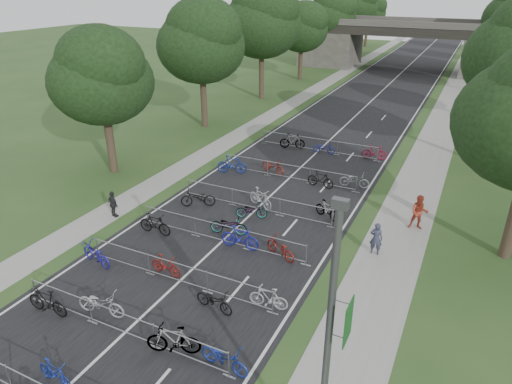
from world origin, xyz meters
TOP-DOWN VIEW (x-y plane):
  - road at (0.00, 50.00)m, footprint 11.00×140.00m
  - sidewalk_right at (8.00, 50.00)m, footprint 3.00×140.00m
  - sidewalk_left at (-7.50, 50.00)m, footprint 2.00×140.00m
  - lane_markings at (0.00, 50.00)m, footprint 0.12×140.00m
  - overpass_bridge at (0.00, 65.00)m, footprint 31.00×8.00m
  - lamppost at (8.33, 2.00)m, footprint 0.61×0.65m
  - tree_left_0 at (-11.39, 15.93)m, footprint 6.72×6.72m
  - tree_left_1 at (-11.39, 27.93)m, footprint 7.56×7.56m
  - tree_left_2 at (-11.39, 39.93)m, footprint 8.40×8.40m
  - tree_left_3 at (-11.39, 51.93)m, footprint 6.72×6.72m
  - tree_left_4 at (-11.39, 63.93)m, footprint 7.56×7.56m
  - tree_left_5 at (-11.39, 75.93)m, footprint 8.40×8.40m
  - tree_right_5 at (13.11, 75.93)m, footprint 6.16×6.16m
  - tree_left_6 at (-11.39, 87.93)m, footprint 6.72×6.72m
  - tree_right_6 at (13.11, 87.93)m, footprint 7.17×7.17m
  - barrier_row_1 at (0.00, 3.60)m, footprint 9.70×0.08m
  - barrier_row_2 at (0.00, 7.20)m, footprint 9.70×0.08m
  - barrier_row_3 at (0.00, 11.00)m, footprint 9.70×0.08m
  - barrier_row_4 at (0.00, 15.00)m, footprint 9.70×0.08m
  - barrier_row_5 at (0.00, 20.00)m, footprint 9.70×0.08m
  - barrier_row_6 at (0.00, 26.00)m, footprint 9.70×0.08m
  - bike_1 at (-0.38, 0.81)m, footprint 1.69×0.63m
  - bike_4 at (-3.48, 3.25)m, footprint 2.00×0.66m
  - bike_5 at (-1.51, 4.15)m, footprint 2.19×1.02m
  - bike_6 at (2.30, 3.70)m, footprint 2.06×1.22m
  - bike_7 at (4.30, 3.84)m, footprint 2.00×0.88m
  - bike_8 at (-4.30, 6.79)m, footprint 2.12×1.12m
  - bike_9 at (-0.83, 7.51)m, footprint 1.68×0.56m
  - bike_10 at (2.39, 6.36)m, footprint 1.85×0.84m
  - bike_11 at (4.30, 7.45)m, footprint 1.70×0.66m
  - bike_12 at (-3.54, 10.26)m, footprint 1.94×0.57m
  - bike_13 at (-0.07, 11.96)m, footprint 2.08×1.14m
  - bike_14 at (1.14, 10.95)m, footprint 2.07×0.70m
  - bike_15 at (3.25, 11.11)m, footprint 2.01×1.40m
  - bike_16 at (-3.25, 13.97)m, footprint 2.14×1.61m
  - bike_17 at (0.10, 15.49)m, footprint 2.01×1.33m
  - bike_18 at (0.21, 14.09)m, footprint 1.86×1.22m
  - bike_19 at (4.03, 15.90)m, footprint 1.77×1.18m
  - bike_20 at (-3.93, 19.35)m, footprint 2.16×1.16m
  - bike_21 at (-1.35, 20.56)m, footprint 2.17×1.40m
  - bike_22 at (2.34, 19.76)m, footprint 1.86×0.69m
  - bike_23 at (4.30, 20.70)m, footprint 1.96×0.89m
  - bike_25 at (-2.07, 25.86)m, footprint 2.07×1.08m
  - bike_26 at (0.54, 25.87)m, footprint 1.75×0.67m
  - bike_27 at (4.30, 26.31)m, footprint 1.92×0.80m
  - pedestrian_a at (7.28, 13.42)m, footprint 0.63×0.43m
  - pedestrian_b at (8.77, 16.91)m, footprint 1.06×0.90m
  - pedestrian_c at (-6.80, 10.79)m, footprint 0.99×0.65m

SIDE VIEW (x-z plane):
  - lane_markings at x=0.00m, z-range 0.00..0.00m
  - road at x=0.00m, z-range 0.00..0.01m
  - sidewalk_right at x=8.00m, z-range 0.00..0.01m
  - sidewalk_left at x=-7.50m, z-range 0.00..0.01m
  - bike_26 at x=0.54m, z-range 0.00..0.91m
  - bike_18 at x=0.21m, z-range 0.00..0.92m
  - bike_10 at x=2.39m, z-range 0.00..0.94m
  - bike_9 at x=-0.83m, z-range 0.00..0.99m
  - bike_1 at x=-0.38m, z-range 0.00..0.99m
  - bike_23 at x=4.30m, z-range 0.00..0.99m
  - bike_11 at x=4.30m, z-range 0.00..1.00m
  - bike_15 at x=3.25m, z-range 0.00..1.00m
  - bike_7 at x=4.30m, z-range 0.00..1.02m
  - bike_13 at x=-0.07m, z-range 0.00..1.04m
  - bike_19 at x=4.03m, z-range 0.00..1.04m
  - bike_8 at x=-4.30m, z-range 0.00..1.06m
  - bike_16 at x=-3.25m, z-range 0.00..1.08m
  - bike_21 at x=-1.35m, z-range 0.00..1.08m
  - barrier_row_1 at x=0.00m, z-range 0.00..1.10m
  - barrier_row_2 at x=0.00m, z-range 0.00..1.10m
  - barrier_row_3 at x=0.00m, z-range 0.00..1.10m
  - barrier_row_4 at x=0.00m, z-range 0.00..1.10m
  - barrier_row_5 at x=0.00m, z-range 0.00..1.10m
  - barrier_row_6 at x=0.00m, z-range 0.00..1.10m
  - bike_22 at x=2.34m, z-range 0.00..1.09m
  - bike_5 at x=-1.51m, z-range 0.00..1.11m
  - bike_27 at x=4.30m, z-range 0.00..1.12m
  - bike_12 at x=-3.54m, z-range 0.00..1.16m
  - bike_17 at x=0.10m, z-range 0.00..1.18m
  - bike_4 at x=-3.48m, z-range 0.00..1.18m
  - bike_25 at x=-2.07m, z-range 0.00..1.19m
  - bike_6 at x=2.30m, z-range 0.00..1.20m
  - bike_14 at x=1.14m, z-range 0.00..1.22m
  - bike_20 at x=-3.93m, z-range 0.00..1.25m
  - pedestrian_c at x=-6.80m, z-range 0.00..1.57m
  - pedestrian_a at x=7.28m, z-range 0.00..1.69m
  - pedestrian_b at x=8.77m, z-range 0.00..1.93m
  - overpass_bridge at x=0.00m, z-range 0.01..7.06m
  - lamppost at x=8.33m, z-range 0.18..8.39m
  - tree_right_5 at x=13.11m, z-range 1.25..10.64m
  - tree_left_0 at x=-11.39m, z-range 1.36..11.61m
  - tree_left_3 at x=-11.39m, z-range 1.36..11.61m
  - tree_left_6 at x=-11.39m, z-range 1.36..11.61m
  - tree_right_6 at x=13.11m, z-range 1.46..12.39m
  - tree_left_1 at x=-11.39m, z-range 1.54..13.07m
  - tree_left_4 at x=-11.39m, z-range 1.54..13.07m
  - tree_left_2 at x=-11.39m, z-range 1.71..14.52m
  - tree_left_5 at x=-11.39m, z-range 1.71..14.52m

